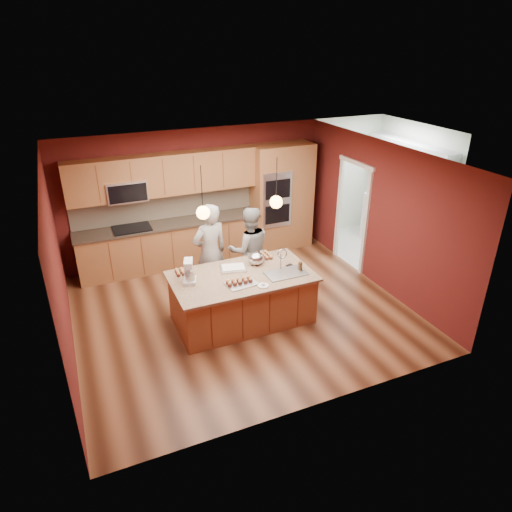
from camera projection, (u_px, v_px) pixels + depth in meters
name	position (u px, v px, depth m)	size (l,w,h in m)	color
floor	(241.00, 310.00, 7.97)	(5.50, 5.50, 0.00)	#412112
ceiling	(238.00, 156.00, 6.80)	(5.50, 5.50, 0.00)	white
wall_back	(195.00, 195.00, 9.45)	(5.50, 5.50, 0.00)	#531715
wall_front	(318.00, 318.00, 5.32)	(5.50, 5.50, 0.00)	#531715
wall_left	(58.00, 271.00, 6.40)	(5.00, 5.00, 0.00)	#531715
wall_right	(379.00, 215.00, 8.37)	(5.00, 5.00, 0.00)	#531715
cabinet_run	(167.00, 220.00, 9.16)	(3.74, 0.64, 2.30)	#975E33
oven_column	(281.00, 197.00, 9.94)	(1.30, 0.62, 2.30)	#975E33
doorway_trim	(352.00, 217.00, 9.15)	(0.08, 1.11, 2.20)	silver
laundry_room	(409.00, 160.00, 9.67)	(2.60, 2.70, 2.70)	#BBBAB4
pendant_left	(203.00, 212.00, 6.64)	(0.20, 0.20, 0.80)	black
pendant_right	(276.00, 202.00, 7.06)	(0.20, 0.20, 0.80)	black
island	(243.00, 297.00, 7.53)	(2.28, 1.28, 1.22)	#975E33
person_left	(210.00, 253.00, 7.98)	(0.65, 0.43, 1.80)	black
person_right	(249.00, 250.00, 8.28)	(0.79, 0.62, 1.63)	slate
stand_mixer	(189.00, 273.00, 7.08)	(0.27, 0.31, 0.38)	white
sheet_cake	(233.00, 268.00, 7.53)	(0.48, 0.39, 0.05)	silver
cooling_rack	(241.00, 283.00, 7.09)	(0.47, 0.33, 0.02)	silver
mixing_bowl	(256.00, 258.00, 7.67)	(0.26, 0.26, 0.22)	#B9BCC1
plate	(263.00, 286.00, 7.03)	(0.18, 0.18, 0.01)	silver
tumbler	(300.00, 266.00, 7.50)	(0.07, 0.07, 0.14)	#3A2611
phone	(289.00, 265.00, 7.66)	(0.12, 0.06, 0.01)	black
cupcakes_left	(182.00, 272.00, 7.39)	(0.24, 0.24, 0.07)	tan
cupcakes_rack	(239.00, 281.00, 7.07)	(0.43, 0.17, 0.08)	tan
cupcakes_right	(264.00, 255.00, 7.94)	(0.24, 0.32, 0.07)	tan
washer	(402.00, 227.00, 10.00)	(0.67, 0.69, 1.08)	white
dryer	(382.00, 217.00, 10.56)	(0.67, 0.69, 1.08)	white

